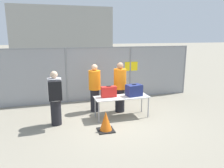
{
  "coord_description": "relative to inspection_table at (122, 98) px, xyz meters",
  "views": [
    {
      "loc": [
        -2.08,
        -6.54,
        2.78
      ],
      "look_at": [
        0.07,
        0.79,
        1.05
      ],
      "focal_mm": 35.0,
      "sensor_mm": 36.0,
      "label": 1
    }
  ],
  "objects": [
    {
      "name": "traveler_hooded",
      "position": [
        -2.18,
        -0.09,
        0.27
      ],
      "size": [
        0.42,
        0.66,
        1.71
      ],
      "rotation": [
        0.0,
        0.0,
        0.16
      ],
      "color": "black",
      "rests_on": "ground_plane"
    },
    {
      "name": "security_worker_near",
      "position": [
        0.12,
        0.56,
        0.27
      ],
      "size": [
        0.45,
        0.45,
        1.82
      ],
      "rotation": [
        0.0,
        0.0,
        3.42
      ],
      "color": "black",
      "rests_on": "ground_plane"
    },
    {
      "name": "suitcase_red",
      "position": [
        -0.43,
        0.09,
        0.24
      ],
      "size": [
        0.51,
        0.2,
        0.38
      ],
      "color": "red",
      "rests_on": "inspection_table"
    },
    {
      "name": "suitcase_navy",
      "position": [
        0.44,
        -0.0,
        0.25
      ],
      "size": [
        0.56,
        0.43,
        0.41
      ],
      "color": "navy",
      "rests_on": "inspection_table"
    },
    {
      "name": "fence_section",
      "position": [
        -0.23,
        2.24,
        0.52
      ],
      "size": [
        8.44,
        0.07,
        2.28
      ],
      "color": "gray",
      "rests_on": "ground_plane"
    },
    {
      "name": "distant_hangar",
      "position": [
        -0.53,
        22.63,
        2.26
      ],
      "size": [
        11.22,
        8.88,
        5.85
      ],
      "color": "#999993",
      "rests_on": "ground_plane"
    },
    {
      "name": "ground_plane",
      "position": [
        -0.24,
        -0.19,
        -0.67
      ],
      "size": [
        120.0,
        120.0,
        0.0
      ],
      "primitive_type": "plane",
      "color": "gray"
    },
    {
      "name": "security_worker_far",
      "position": [
        -0.75,
        0.85,
        0.23
      ],
      "size": [
        0.43,
        0.43,
        1.75
      ],
      "rotation": [
        0.0,
        0.0,
        2.92
      ],
      "color": "black",
      "rests_on": "ground_plane"
    },
    {
      "name": "traffic_cone",
      "position": [
        -0.81,
        -0.92,
        -0.4
      ],
      "size": [
        0.47,
        0.47,
        0.59
      ],
      "color": "black",
      "rests_on": "ground_plane"
    },
    {
      "name": "inspection_table",
      "position": [
        0.0,
        0.0,
        0.0
      ],
      "size": [
        1.85,
        0.67,
        0.73
      ],
      "color": "silver",
      "rests_on": "ground_plane"
    },
    {
      "name": "utility_trailer",
      "position": [
        1.76,
        4.64,
        -0.23
      ],
      "size": [
        3.64,
        2.09,
        0.76
      ],
      "color": "white",
      "rests_on": "ground_plane"
    }
  ]
}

